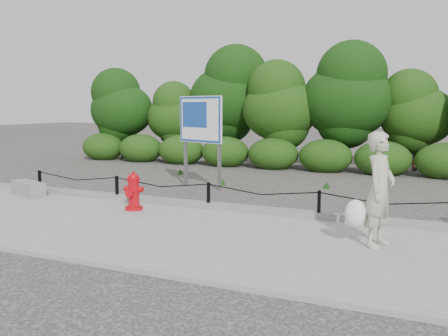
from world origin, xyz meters
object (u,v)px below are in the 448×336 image
(pedestrian, at_px, (378,191))
(advertising_sign, at_px, (200,124))
(concrete_block, at_px, (28,189))
(fire_hydrant, at_px, (133,192))

(pedestrian, height_order, advertising_sign, advertising_sign)
(pedestrian, relative_size, concrete_block, 1.65)
(fire_hydrant, distance_m, pedestrian, 5.34)
(concrete_block, distance_m, advertising_sign, 4.94)
(pedestrian, height_order, concrete_block, pedestrian)
(fire_hydrant, relative_size, advertising_sign, 0.32)
(pedestrian, bearing_deg, advertising_sign, 67.57)
(concrete_block, bearing_deg, pedestrian, -6.46)
(pedestrian, distance_m, concrete_block, 8.81)
(advertising_sign, bearing_deg, pedestrian, -19.14)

